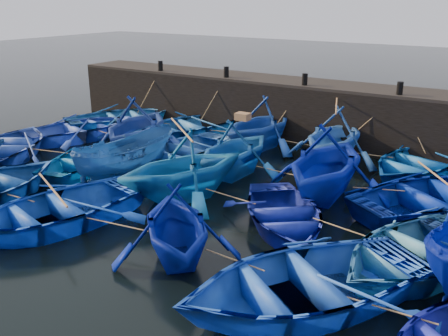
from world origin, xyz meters
The scene contains 30 objects.
ground centered at (0.00, 0.00, 0.00)m, with size 120.00×120.00×0.00m, color black.
quay_wall centered at (0.00, 10.50, 1.25)m, with size 26.00×2.50×2.50m, color black.
quay_top centered at (0.00, 10.50, 2.56)m, with size 26.00×2.50×0.12m, color black.
bollard_0 centered at (-8.00, 9.60, 2.87)m, with size 0.24×0.24×0.50m, color black.
bollard_1 centered at (-4.00, 9.60, 2.87)m, with size 0.24×0.24×0.50m, color black.
bollard_2 centered at (0.00, 9.60, 2.87)m, with size 0.24×0.24×0.50m, color black.
bollard_3 centered at (4.00, 9.60, 2.87)m, with size 0.24×0.24×0.50m, color black.
boat_0 centered at (-8.71, 7.27, 0.55)m, with size 3.82×5.34×1.11m, color #1A589F.
boat_1 centered at (-4.92, 7.51, 0.58)m, with size 4.00×5.60×1.16m, color #1C5AB2.
boat_2 centered at (-1.19, 7.87, 1.14)m, with size 3.73×4.32×2.27m, color navy.
boat_3 centered at (2.15, 7.79, 1.13)m, with size 3.71×4.30×2.26m, color blue.
boat_4 centered at (5.33, 7.98, 0.54)m, with size 3.73×5.22×1.08m, color #094DA5.
boat_6 centered at (-8.85, 4.85, 0.53)m, with size 3.67×5.13×1.07m, color #2743BA.
boat_7 centered at (-5.09, 4.50, 1.25)m, with size 4.09×4.75×2.50m, color navy.
boat_8 centered at (-2.90, 4.59, 0.51)m, with size 3.52×4.92×1.02m, color blue.
boat_9 centered at (-0.27, 4.37, 1.07)m, with size 3.52×4.08×2.15m, color #13539C.
boat_10 centered at (3.28, 4.21, 1.26)m, with size 4.12×4.78×2.52m, color #031895.
boat_11 centered at (6.56, 4.77, 0.58)m, with size 3.97×5.55×1.15m, color #001A88.
boat_13 centered at (-9.09, 1.31, 0.53)m, with size 3.66×5.12×1.06m, color navy.
boat_14 centered at (-5.31, 1.77, 0.43)m, with size 2.95×4.13×0.86m, color #0559A4.
boat_15 centered at (-3.48, 2.07, 0.82)m, with size 1.59×4.23×1.63m, color navy.
boat_16 centered at (-0.53, 1.58, 1.16)m, with size 3.80×4.41×2.32m, color #0E5DA0.
boat_17 centered at (3.16, 1.38, 0.46)m, with size 3.14×4.39×0.91m, color navy.
boat_18 centered at (6.85, 1.03, 0.54)m, with size 3.71×5.18×1.07m, color teal.
boat_22 centered at (-2.37, -2.00, 0.56)m, with size 3.85×5.38×1.12m, color #0D3DC1.
boat_23 centered at (1.73, -1.66, 0.98)m, with size 3.20×3.72×1.96m, color #001282.
boat_24 centered at (5.16, -1.76, 0.59)m, with size 4.07×5.69×1.18m, color blue.
wooden_crate centered at (0.03, 4.37, 2.27)m, with size 0.49×0.37×0.25m, color brown.
mooring_ropes centered at (-0.10, 4.89, 0.88)m, with size 17.23×11.62×2.10m.
loose_oars centered at (1.45, 3.03, 1.74)m, with size 11.19×11.86×1.26m.
Camera 1 is at (8.71, -10.30, 6.27)m, focal length 40.00 mm.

